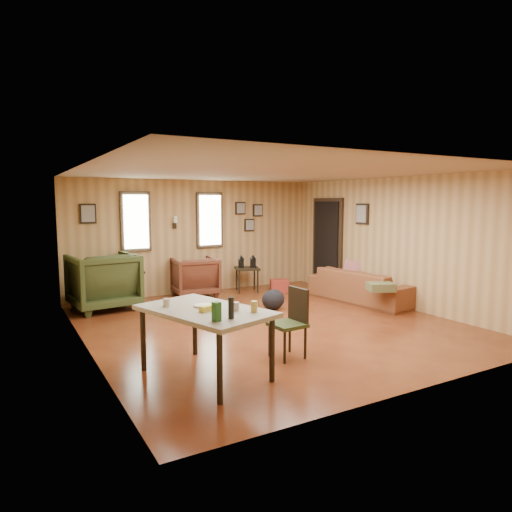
{
  "coord_description": "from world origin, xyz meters",
  "views": [
    {
      "loc": [
        -3.69,
        -6.12,
        1.94
      ],
      "look_at": [
        0.0,
        0.4,
        1.05
      ],
      "focal_mm": 32.0,
      "sensor_mm": 36.0,
      "label": 1
    }
  ],
  "objects_px": {
    "recliner_green": "(103,278)",
    "side_table": "(247,266)",
    "dining_table": "(206,315)",
    "sofa": "(362,280)",
    "end_table": "(125,281)",
    "recliner_brown": "(195,275)"
  },
  "relations": [
    {
      "from": "recliner_brown",
      "to": "end_table",
      "type": "xyz_separation_m",
      "value": [
        -1.42,
        0.03,
        -0.02
      ]
    },
    {
      "from": "sofa",
      "to": "recliner_green",
      "type": "height_order",
      "value": "recliner_green"
    },
    {
      "from": "dining_table",
      "to": "side_table",
      "type": "bearing_deg",
      "value": 38.89
    },
    {
      "from": "sofa",
      "to": "end_table",
      "type": "distance_m",
      "value": 4.59
    },
    {
      "from": "recliner_brown",
      "to": "dining_table",
      "type": "xyz_separation_m",
      "value": [
        -1.54,
        -4.17,
        0.25
      ]
    },
    {
      "from": "recliner_brown",
      "to": "side_table",
      "type": "bearing_deg",
      "value": -178.47
    },
    {
      "from": "sofa",
      "to": "recliner_green",
      "type": "distance_m",
      "value": 4.88
    },
    {
      "from": "end_table",
      "to": "dining_table",
      "type": "xyz_separation_m",
      "value": [
        -0.12,
        -4.2,
        0.27
      ]
    },
    {
      "from": "recliner_green",
      "to": "end_table",
      "type": "bearing_deg",
      "value": -152.01
    },
    {
      "from": "end_table",
      "to": "side_table",
      "type": "xyz_separation_m",
      "value": [
        2.6,
        -0.13,
        0.12
      ]
    },
    {
      "from": "sofa",
      "to": "end_table",
      "type": "xyz_separation_m",
      "value": [
        -4.06,
        2.15,
        0.01
      ]
    },
    {
      "from": "recliner_brown",
      "to": "end_table",
      "type": "bearing_deg",
      "value": 5.17
    },
    {
      "from": "side_table",
      "to": "dining_table",
      "type": "xyz_separation_m",
      "value": [
        -2.72,
        -4.07,
        0.15
      ]
    },
    {
      "from": "recliner_green",
      "to": "dining_table",
      "type": "height_order",
      "value": "recliner_green"
    },
    {
      "from": "recliner_brown",
      "to": "sofa",
      "type": "bearing_deg",
      "value": 147.5
    },
    {
      "from": "end_table",
      "to": "dining_table",
      "type": "distance_m",
      "value": 4.21
    },
    {
      "from": "recliner_green",
      "to": "side_table",
      "type": "distance_m",
      "value": 3.06
    },
    {
      "from": "side_table",
      "to": "recliner_brown",
      "type": "bearing_deg",
      "value": 175.17
    },
    {
      "from": "recliner_brown",
      "to": "recliner_green",
      "type": "height_order",
      "value": "recliner_green"
    },
    {
      "from": "recliner_green",
      "to": "side_table",
      "type": "bearing_deg",
      "value": 177.0
    },
    {
      "from": "sofa",
      "to": "side_table",
      "type": "height_order",
      "value": "sofa"
    },
    {
      "from": "recliner_green",
      "to": "dining_table",
      "type": "xyz_separation_m",
      "value": [
        0.34,
        -3.88,
        0.14
      ]
    }
  ]
}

